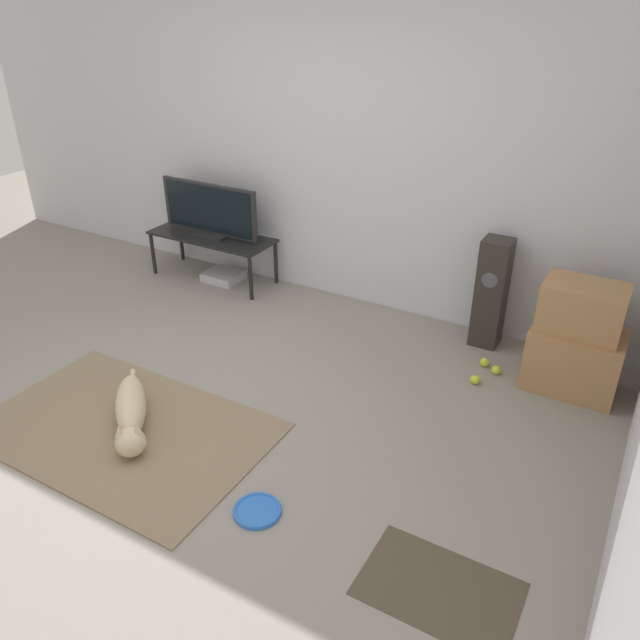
{
  "coord_description": "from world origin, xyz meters",
  "views": [
    {
      "loc": [
        2.43,
        -2.37,
        2.46
      ],
      "look_at": [
        0.58,
        0.84,
        0.45
      ],
      "focal_mm": 35.0,
      "sensor_mm": 36.0,
      "label": 1
    }
  ],
  "objects": [
    {
      "name": "tv_stand",
      "position": [
        -1.11,
        1.8,
        0.38
      ],
      "size": [
        1.19,
        0.46,
        0.42
      ],
      "color": "black",
      "rests_on": "ground_plane"
    },
    {
      "name": "wall_back",
      "position": [
        0.0,
        2.1,
        1.27
      ],
      "size": [
        8.0,
        0.06,
        2.55
      ],
      "color": "silver",
      "rests_on": "ground_plane"
    },
    {
      "name": "tennis_ball_near_speaker",
      "position": [
        1.66,
        1.49,
        0.03
      ],
      "size": [
        0.07,
        0.07,
        0.07
      ],
      "color": "#C6E033",
      "rests_on": "ground_plane"
    },
    {
      "name": "cardboard_box_upper",
      "position": [
        2.12,
        1.6,
        0.6
      ],
      "size": [
        0.52,
        0.36,
        0.33
      ],
      "color": "#A87A4C",
      "rests_on": "cardboard_box_lower"
    },
    {
      "name": "cardboard_box_lower",
      "position": [
        2.14,
        1.58,
        0.22
      ],
      "size": [
        0.6,
        0.41,
        0.43
      ],
      "color": "#A87A4C",
      "rests_on": "ground_plane"
    },
    {
      "name": "game_console",
      "position": [
        -1.01,
        1.8,
        0.04
      ],
      "size": [
        0.34,
        0.29,
        0.08
      ],
      "color": "#B7B7BC",
      "rests_on": "ground_plane"
    },
    {
      "name": "dog",
      "position": [
        -0.15,
        -0.24,
        0.12
      ],
      "size": [
        0.7,
        0.72,
        0.23
      ],
      "color": "beige",
      "rests_on": "area_rug"
    },
    {
      "name": "ground_plane",
      "position": [
        0.0,
        0.0,
        0.0
      ],
      "size": [
        12.0,
        12.0,
        0.0
      ],
      "primitive_type": "plane",
      "color": "gray"
    },
    {
      "name": "door_mat",
      "position": [
        1.94,
        -0.42,
        0.0
      ],
      "size": [
        0.72,
        0.47,
        0.01
      ],
      "color": "#4C4233",
      "rests_on": "ground_plane"
    },
    {
      "name": "frisbee",
      "position": [
        0.94,
        -0.45,
        0.01
      ],
      "size": [
        0.26,
        0.26,
        0.03
      ],
      "color": "blue",
      "rests_on": "ground_plane"
    },
    {
      "name": "tennis_ball_by_boxes",
      "position": [
        1.57,
        1.29,
        0.03
      ],
      "size": [
        0.07,
        0.07,
        0.07
      ],
      "color": "#C6E033",
      "rests_on": "ground_plane"
    },
    {
      "name": "tennis_ball_loose_on_carpet",
      "position": [
        1.56,
        1.55,
        0.03
      ],
      "size": [
        0.07,
        0.07,
        0.07
      ],
      "color": "#C6E033",
      "rests_on": "ground_plane"
    },
    {
      "name": "area_rug",
      "position": [
        -0.17,
        -0.3,
        0.01
      ],
      "size": [
        1.8,
        1.15,
        0.01
      ],
      "color": "#847056",
      "rests_on": "ground_plane"
    },
    {
      "name": "floor_speaker",
      "position": [
        1.46,
        1.88,
        0.42
      ],
      "size": [
        0.21,
        0.21,
        0.85
      ],
      "color": "#2D2823",
      "rests_on": "ground_plane"
    },
    {
      "name": "tv",
      "position": [
        -1.11,
        1.8,
        0.66
      ],
      "size": [
        1.01,
        0.2,
        0.48
      ],
      "color": "#232326",
      "rests_on": "tv_stand"
    }
  ]
}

